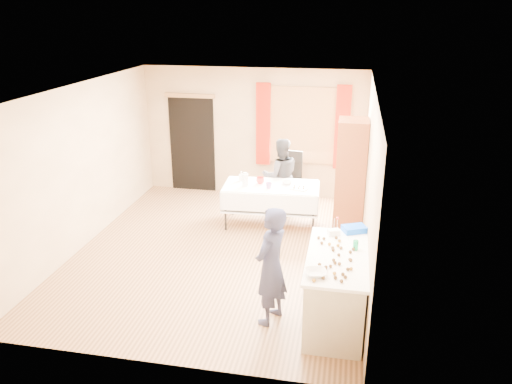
% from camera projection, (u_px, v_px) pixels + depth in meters
% --- Properties ---
extents(floor, '(4.50, 5.50, 0.02)m').
position_uv_depth(floor, '(220.00, 252.00, 8.05)').
color(floor, '#9E7047').
rests_on(floor, ground).
extents(ceiling, '(4.50, 5.50, 0.02)m').
position_uv_depth(ceiling, '(216.00, 88.00, 7.14)').
color(ceiling, white).
rests_on(ceiling, floor).
extents(wall_back, '(4.50, 0.02, 2.60)m').
position_uv_depth(wall_back, '(253.00, 133.00, 10.13)').
color(wall_back, tan).
rests_on(wall_back, floor).
extents(wall_front, '(4.50, 0.02, 2.60)m').
position_uv_depth(wall_front, '(147.00, 259.00, 5.05)').
color(wall_front, tan).
rests_on(wall_front, floor).
extents(wall_left, '(0.02, 5.50, 2.60)m').
position_uv_depth(wall_left, '(82.00, 166.00, 8.00)').
color(wall_left, tan).
rests_on(wall_left, floor).
extents(wall_right, '(0.02, 5.50, 2.60)m').
position_uv_depth(wall_right, '(369.00, 184.00, 7.19)').
color(wall_right, tan).
rests_on(wall_right, floor).
extents(window_frame, '(1.32, 0.06, 1.52)m').
position_uv_depth(window_frame, '(302.00, 126.00, 9.85)').
color(window_frame, olive).
rests_on(window_frame, wall_back).
extents(window_pane, '(1.20, 0.02, 1.40)m').
position_uv_depth(window_pane, '(302.00, 126.00, 9.84)').
color(window_pane, white).
rests_on(window_pane, wall_back).
extents(curtain_left, '(0.28, 0.06, 1.65)m').
position_uv_depth(curtain_left, '(263.00, 124.00, 9.94)').
color(curtain_left, '#A21706').
rests_on(curtain_left, wall_back).
extents(curtain_right, '(0.28, 0.06, 1.65)m').
position_uv_depth(curtain_right, '(342.00, 128.00, 9.66)').
color(curtain_right, '#A21706').
rests_on(curtain_right, wall_back).
extents(doorway, '(0.95, 0.04, 2.00)m').
position_uv_depth(doorway, '(192.00, 144.00, 10.44)').
color(doorway, black).
rests_on(doorway, floor).
extents(door_lintel, '(1.05, 0.06, 0.08)m').
position_uv_depth(door_lintel, '(190.00, 96.00, 10.06)').
color(door_lintel, olive).
rests_on(door_lintel, wall_back).
extents(cabinet, '(0.50, 0.60, 1.97)m').
position_uv_depth(cabinet, '(350.00, 177.00, 8.50)').
color(cabinet, brown).
rests_on(cabinet, floor).
extents(counter, '(0.73, 1.54, 0.91)m').
position_uv_depth(counter, '(336.00, 288.00, 6.12)').
color(counter, '#BAB097').
rests_on(counter, floor).
extents(party_table, '(1.73, 0.96, 0.75)m').
position_uv_depth(party_table, '(271.00, 201.00, 8.89)').
color(party_table, black).
rests_on(party_table, floor).
extents(chair, '(0.48, 0.48, 1.04)m').
position_uv_depth(chair, '(289.00, 188.00, 9.93)').
color(chair, black).
rests_on(chair, floor).
extents(girl, '(0.80, 0.73, 1.52)m').
position_uv_depth(girl, '(271.00, 266.00, 6.02)').
color(girl, '#212444').
rests_on(girl, floor).
extents(woman, '(1.03, 0.97, 1.44)m').
position_uv_depth(woman, '(280.00, 176.00, 9.37)').
color(woman, black).
rests_on(woman, floor).
extents(soda_can, '(0.08, 0.08, 0.12)m').
position_uv_depth(soda_can, '(356.00, 245.00, 6.08)').
color(soda_can, '#108E4E').
rests_on(soda_can, counter).
extents(mixing_bowl, '(0.34, 0.34, 0.06)m').
position_uv_depth(mixing_bowl, '(316.00, 273.00, 5.51)').
color(mixing_bowl, white).
rests_on(mixing_bowl, counter).
extents(foam_block, '(0.18, 0.15, 0.08)m').
position_uv_depth(foam_block, '(334.00, 232.00, 6.48)').
color(foam_block, white).
rests_on(foam_block, counter).
extents(blue_basket, '(0.36, 0.31, 0.08)m').
position_uv_depth(blue_basket, '(354.00, 229.00, 6.57)').
color(blue_basket, blue).
rests_on(blue_basket, counter).
extents(pitcher, '(0.12, 0.12, 0.22)m').
position_uv_depth(pitcher, '(245.00, 180.00, 8.72)').
color(pitcher, silver).
rests_on(pitcher, party_table).
extents(cup_red, '(0.16, 0.16, 0.11)m').
position_uv_depth(cup_red, '(260.00, 180.00, 8.86)').
color(cup_red, red).
rests_on(cup_red, party_table).
extents(cup_rainbow, '(0.14, 0.14, 0.10)m').
position_uv_depth(cup_rainbow, '(269.00, 186.00, 8.62)').
color(cup_rainbow, red).
rests_on(cup_rainbow, party_table).
extents(small_bowl, '(0.24, 0.24, 0.05)m').
position_uv_depth(small_bowl, '(287.00, 183.00, 8.83)').
color(small_bowl, white).
rests_on(small_bowl, party_table).
extents(pastry_tray, '(0.32, 0.27, 0.02)m').
position_uv_depth(pastry_tray, '(299.00, 188.00, 8.60)').
color(pastry_tray, white).
rests_on(pastry_tray, party_table).
extents(bottle, '(0.08, 0.08, 0.18)m').
position_uv_depth(bottle, '(241.00, 176.00, 8.98)').
color(bottle, white).
rests_on(bottle, party_table).
extents(cake_balls, '(0.48, 1.17, 0.04)m').
position_uv_depth(cake_balls, '(336.00, 259.00, 5.84)').
color(cake_balls, '#3F2314').
rests_on(cake_balls, counter).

